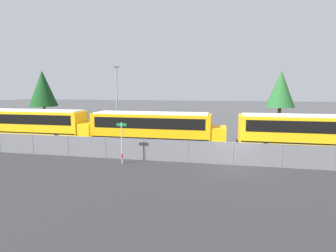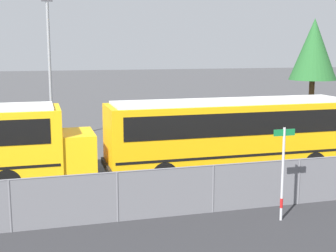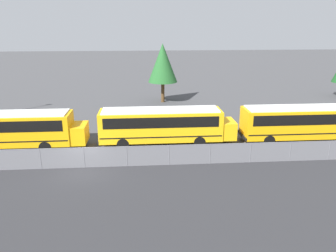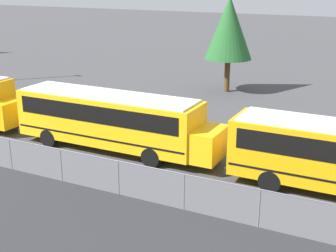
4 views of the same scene
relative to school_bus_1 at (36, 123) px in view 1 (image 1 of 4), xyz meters
The scene contains 10 objects.
ground_plane 19.37m from the school_bus_1, 14.02° to the right, with size 200.00×200.00×0.00m, color #424244.
road_strip 21.61m from the school_bus_1, 29.71° to the right, with size 120.52×12.00×0.01m.
fence 19.31m from the school_bus_1, 14.03° to the right, with size 86.59×0.07×1.58m.
school_bus_1 is the anchor object (origin of this frame).
school_bus_2 12.11m from the school_bus_1, ahead, with size 11.74×2.53×3.12m.
school_bus_3 24.78m from the school_bus_1, ahead, with size 11.74×2.53×3.12m.
street_sign 12.66m from the school_bus_1, 27.73° to the right, with size 0.70×0.09×2.90m.
light_pole 10.43m from the school_bus_1, 61.44° to the left, with size 0.60×0.24×7.96m.
tree_1 20.42m from the school_bus_1, 124.55° to the left, with size 4.56×4.56×8.22m.
tree_2 30.06m from the school_bus_1, 30.87° to the left, with size 3.77×3.77×7.59m.
Camera 1 is at (-0.92, -17.85, 5.15)m, focal length 28.00 mm.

